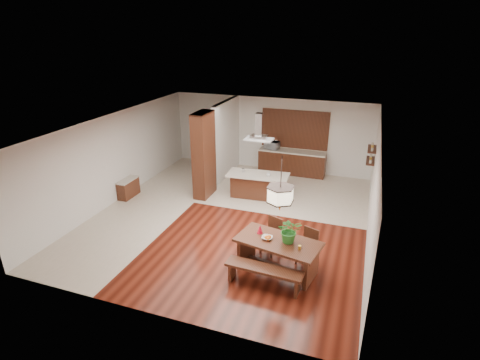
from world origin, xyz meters
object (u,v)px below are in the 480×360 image
at_px(island_cup, 268,175).
at_px(foliage_plant, 290,230).
at_px(dining_table, 278,249).
at_px(dining_bench, 264,277).
at_px(kitchen_island, 258,185).
at_px(hallway_console, 128,188).
at_px(microwave, 272,145).
at_px(dining_chair_left, 270,236).
at_px(pendant_lantern, 281,184).
at_px(fruit_bowl, 267,238).
at_px(range_hood, 259,127).
at_px(dining_chair_right, 306,247).

bearing_deg(island_cup, foliage_plant, -68.01).
height_order(dining_table, dining_bench, dining_table).
bearing_deg(dining_bench, kitchen_island, 108.26).
distance_m(hallway_console, microwave, 5.69).
height_order(hallway_console, dining_chair_left, dining_chair_left).
bearing_deg(foliage_plant, dining_chair_left, 133.35).
height_order(dining_bench, island_cup, island_cup).
bearing_deg(pendant_lantern, dining_table, -90.00).
xyz_separation_m(hallway_console, dining_bench, (5.69, -3.10, -0.07)).
xyz_separation_m(fruit_bowl, range_hood, (-1.37, 3.87, 1.62)).
distance_m(dining_chair_right, foliage_plant, 0.86).
bearing_deg(dining_table, island_cup, 108.51).
relative_size(dining_bench, pendant_lantern, 1.34).
xyz_separation_m(dining_table, foliage_plant, (0.24, 0.04, 0.52)).
xyz_separation_m(dining_chair_left, fruit_bowl, (0.09, -0.68, 0.36)).
distance_m(dining_bench, fruit_bowl, 0.91).
bearing_deg(kitchen_island, dining_table, -70.97).
bearing_deg(pendant_lantern, microwave, 106.10).
relative_size(dining_table, dining_bench, 1.20).
distance_m(dining_bench, island_cup, 4.65).
bearing_deg(dining_chair_left, microwave, 126.19).
bearing_deg(island_cup, kitchen_island, 167.24).
distance_m(dining_chair_right, kitchen_island, 4.04).
distance_m(pendant_lantern, island_cup, 4.20).
bearing_deg(foliage_plant, dining_table, -170.72).
bearing_deg(microwave, dining_bench, -62.65).
relative_size(dining_chair_left, microwave, 1.74).
distance_m(kitchen_island, range_hood, 2.03).
bearing_deg(dining_chair_right, range_hood, 145.45).
relative_size(fruit_bowl, kitchen_island, 0.12).
relative_size(hallway_console, foliage_plant, 1.46).
bearing_deg(dining_chair_left, foliage_plant, -25.04).
distance_m(dining_chair_right, microwave, 6.43).
bearing_deg(dining_bench, fruit_bowl, 100.61).
bearing_deg(pendant_lantern, dining_chair_left, 117.82).
distance_m(hallway_console, island_cup, 4.80).
bearing_deg(fruit_bowl, dining_chair_right, 29.70).
bearing_deg(dining_chair_right, hallway_console, -174.77).
xyz_separation_m(dining_bench, foliage_plant, (0.38, 0.73, 0.86)).
bearing_deg(island_cup, fruit_bowl, -75.24).
bearing_deg(foliage_plant, dining_chair_right, 51.89).
bearing_deg(fruit_bowl, dining_bench, -79.39).
xyz_separation_m(dining_table, dining_chair_left, (-0.36, 0.68, -0.12)).
relative_size(dining_table, range_hood, 2.33).
bearing_deg(microwave, island_cup, -63.65).
xyz_separation_m(pendant_lantern, foliage_plant, (0.24, 0.04, -1.13)).
relative_size(foliage_plant, island_cup, 4.63).
height_order(hallway_console, island_cup, island_cup).
bearing_deg(island_cup, dining_bench, -75.87).
bearing_deg(range_hood, microwave, 94.69).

